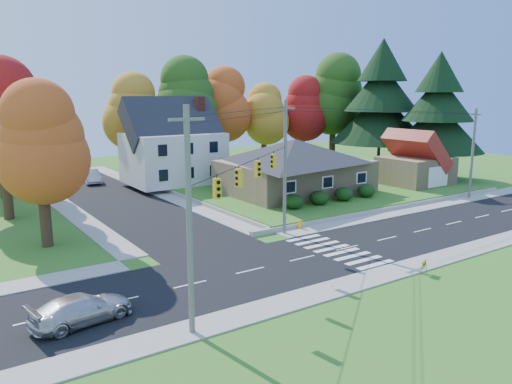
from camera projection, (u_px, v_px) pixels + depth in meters
ground at (347, 248)px, 34.28m from camera, size 120.00×120.00×0.00m
road_main at (347, 248)px, 34.28m from camera, size 90.00×8.00×0.02m
road_cross at (111, 197)px, 51.03m from camera, size 8.00×44.00×0.02m
sidewalk_north at (301, 231)px, 38.34m from camera, size 90.00×2.00×0.08m
sidewalk_south at (406, 268)px, 30.20m from camera, size 90.00×2.00×0.08m
lawn at (301, 182)px, 58.44m from camera, size 30.00×30.00×0.50m
ranch_house at (295, 165)px, 51.05m from camera, size 14.60×10.60×5.40m
colonial_house at (173, 146)px, 56.19m from camera, size 10.40×8.40×9.60m
garage at (416, 163)px, 55.55m from camera, size 7.30×6.30×4.60m
hedge_row at (332, 196)px, 46.14m from camera, size 10.70×1.70×1.27m
traffic_infrastructure at (334, 172)px, 34.30m from camera, size 38.10×10.66×10.00m
tree_lot_0 at (135, 112)px, 59.22m from camera, size 6.72×6.72×12.51m
tree_lot_1 at (184, 100)px, 61.45m from camera, size 7.84×7.84×14.60m
tree_lot_2 at (222, 105)px, 65.68m from camera, size 7.28×7.28×13.56m
tree_lot_3 at (264, 114)px, 68.41m from camera, size 6.16×6.16×11.47m
tree_lot_4 at (303, 109)px, 70.76m from camera, size 6.72×6.72×12.51m
tree_lot_5 at (334, 95)px, 70.95m from camera, size 8.40×8.40×15.64m
conifer_east_a at (381, 102)px, 65.16m from camera, size 12.80×12.80×16.96m
conifer_east_b at (438, 112)px, 59.42m from camera, size 11.20×11.20×14.84m
tree_west_0 at (39, 143)px, 33.33m from camera, size 6.16×6.16×11.47m
tree_west_1 at (0, 118)px, 40.66m from camera, size 7.28×7.28×13.56m
silver_sedan at (82, 309)px, 22.93m from camera, size 4.92×2.63×1.36m
white_car at (91, 176)px, 59.11m from camera, size 2.29×5.01×1.59m
fire_hydrant at (300, 225)px, 38.90m from camera, size 0.47×0.37×0.83m
yard_sign at (424, 264)px, 29.19m from camera, size 0.66×0.26×0.86m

